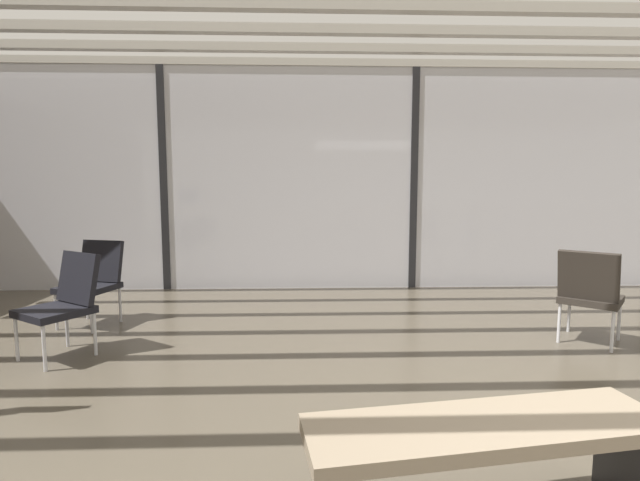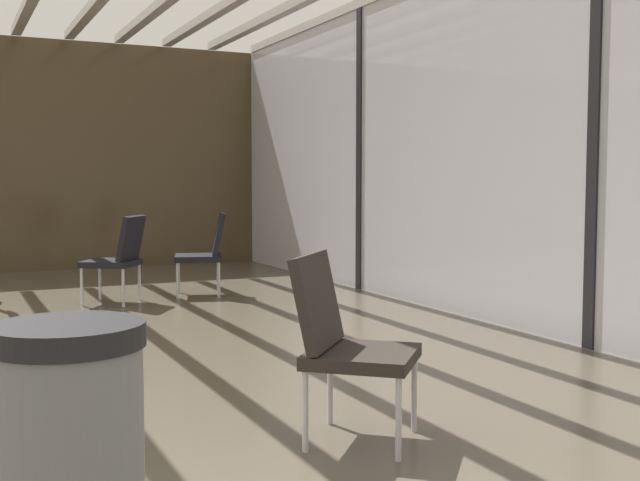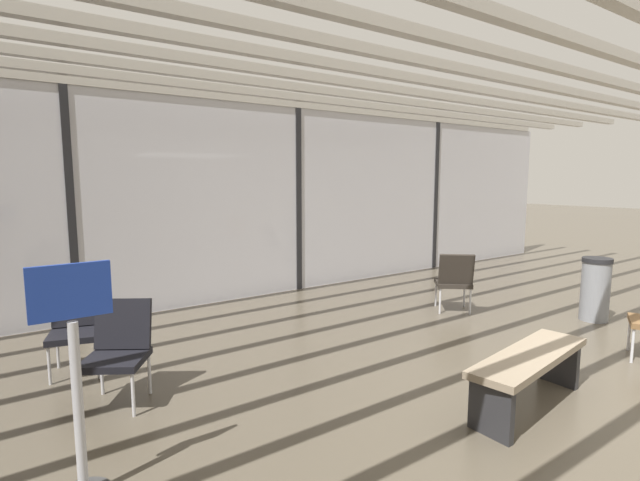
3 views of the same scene
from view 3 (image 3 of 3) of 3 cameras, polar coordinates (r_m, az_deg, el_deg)
The scene contains 13 objects.
ground_plane at distance 5.18m, azimuth 32.12°, elevation -15.57°, with size 60.00×60.00×0.00m, color #4C4438.
glass_curtain_wall at distance 8.24m, azimuth -2.72°, elevation 4.78°, with size 14.00×0.08×3.09m, color silver.
window_mullion_0 at distance 6.98m, azimuth -27.60°, elevation 3.48°, with size 0.10×0.12×3.09m, color black.
window_mullion_1 at distance 8.24m, azimuth -2.72°, elevation 4.78°, with size 0.10×0.12×3.09m, color black.
window_mullion_2 at distance 10.57m, azimuth 13.46°, elevation 5.16°, with size 0.10×0.12×3.09m, color black.
ceiling_slats at distance 5.89m, azimuth 16.07°, elevation 19.08°, with size 13.72×6.72×0.10m.
parked_airplane at distance 13.92m, azimuth -18.62°, elevation 6.84°, with size 13.05×3.76×3.76m.
lounge_chair_0 at distance 7.17m, azimuth 15.71°, elevation -4.37°, with size 0.71×0.71×0.87m.
lounge_chair_3 at distance 5.42m, azimuth -27.00°, elevation -8.70°, with size 0.61×0.64×0.87m.
lounge_chair_4 at distance 4.56m, azimuth -22.86°, elevation -11.46°, with size 0.69×0.70×0.87m.
waiting_bench at distance 4.51m, azimuth 23.70°, elevation -13.49°, with size 1.54×0.60×0.47m.
trash_bin at distance 7.51m, azimuth 29.97°, elevation -5.03°, with size 0.38×0.38×0.86m.
info_sign at distance 3.28m, azimuth -26.96°, elevation -15.71°, with size 0.44×0.32×1.44m.
Camera 3 is at (-4.49, -1.70, 1.92)m, focal length 26.86 mm.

